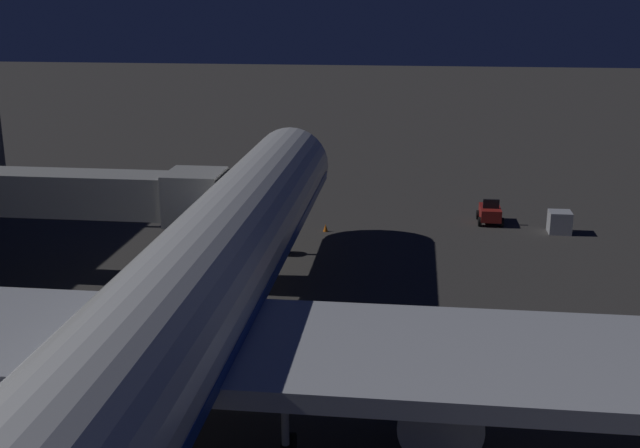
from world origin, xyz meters
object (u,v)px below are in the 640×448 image
traffic_cone_nose_port (326,228)px  baggage_tug_lead (490,213)px  traffic_cone_nose_starboard (266,226)px  baggage_container_near_belt (560,222)px  airliner_at_gate (163,340)px  jet_bridge (48,193)px

traffic_cone_nose_port → baggage_tug_lead: bearing=-163.0°
traffic_cone_nose_port → traffic_cone_nose_starboard: size_ratio=1.00×
baggage_tug_lead → traffic_cone_nose_port: 12.67m
baggage_container_near_belt → traffic_cone_nose_starboard: 21.37m
airliner_at_gate → traffic_cone_nose_port: (-2.20, -30.46, -4.89)m
traffic_cone_nose_port → baggage_container_near_belt: bearing=-174.3°
baggage_tug_lead → baggage_container_near_belt: 5.19m
baggage_tug_lead → traffic_cone_nose_port: size_ratio=4.99×
baggage_tug_lead → baggage_container_near_belt: bearing=157.2°
traffic_cone_nose_port → traffic_cone_nose_starboard: bearing=0.0°
traffic_cone_nose_port → traffic_cone_nose_starboard: 4.40m
airliner_at_gate → jet_bridge: 22.98m
airliner_at_gate → jet_bridge: bearing=-55.1°
jet_bridge → traffic_cone_nose_starboard: 16.72m
airliner_at_gate → baggage_container_near_belt: airliner_at_gate is taller
jet_bridge → traffic_cone_nose_port: jet_bridge is taller
jet_bridge → baggage_tug_lead: 31.75m
jet_bridge → baggage_tug_lead: bearing=-150.9°
airliner_at_gate → baggage_tug_lead: 37.30m
jet_bridge → traffic_cone_nose_port: 19.88m
baggage_container_near_belt → traffic_cone_nose_starboard: size_ratio=2.92×
airliner_at_gate → baggage_container_near_belt: 37.64m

